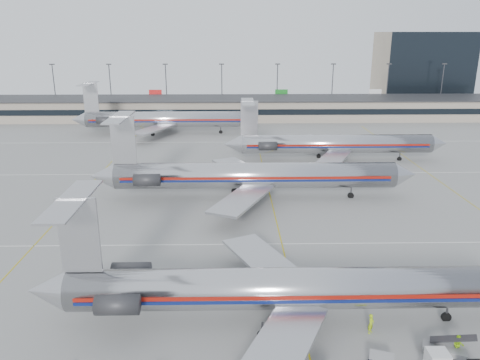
{
  "coord_description": "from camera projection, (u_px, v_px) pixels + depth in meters",
  "views": [
    {
      "loc": [
        -6.12,
        -41.83,
        24.47
      ],
      "look_at": [
        -4.87,
        21.75,
        4.5
      ],
      "focal_mm": 35.0,
      "sensor_mm": 36.0,
      "label": 1
    }
  ],
  "objects": [
    {
      "name": "ground",
      "position": [
        292.0,
        286.0,
        47.35
      ],
      "size": [
        260.0,
        260.0,
        0.0
      ],
      "primitive_type": "plane",
      "color": "gray",
      "rests_on": "ground"
    },
    {
      "name": "apron_markings",
      "position": [
        282.0,
        244.0,
        56.89
      ],
      "size": [
        160.0,
        0.15,
        0.02
      ],
      "primitive_type": "cube",
      "color": "silver",
      "rests_on": "ground"
    },
    {
      "name": "terminal",
      "position": [
        251.0,
        108.0,
        139.86
      ],
      "size": [
        162.0,
        17.0,
        6.25
      ],
      "color": "gray",
      "rests_on": "ground"
    },
    {
      "name": "light_mast_row",
      "position": [
        250.0,
        85.0,
        151.61
      ],
      "size": [
        163.6,
        0.4,
        15.28
      ],
      "color": "#38383D",
      "rests_on": "ground"
    },
    {
      "name": "distant_building",
      "position": [
        421.0,
        69.0,
        166.86
      ],
      "size": [
        30.0,
        20.0,
        25.0
      ],
      "primitive_type": "cube",
      "color": "tan",
      "rests_on": "ground"
    },
    {
      "name": "jet_foreground",
      "position": [
        284.0,
        288.0,
        40.4
      ],
      "size": [
        45.61,
        26.86,
        11.94
      ],
      "color": "#B9B9BE",
      "rests_on": "ground"
    },
    {
      "name": "jet_second_row",
      "position": [
        248.0,
        175.0,
        71.4
      ],
      "size": [
        49.89,
        29.38,
        13.06
      ],
      "color": "#B9B9BE",
      "rests_on": "ground"
    },
    {
      "name": "jet_third_row",
      "position": [
        332.0,
        144.0,
        92.9
      ],
      "size": [
        44.56,
        27.41,
        12.19
      ],
      "color": "#B9B9BE",
      "rests_on": "ground"
    },
    {
      "name": "jet_back_row",
      "position": [
        162.0,
        119.0,
        118.29
      ],
      "size": [
        47.39,
        29.15,
        12.96
      ],
      "color": "#B9B9BE",
      "rests_on": "ground"
    },
    {
      "name": "belt_loader",
      "position": [
        446.0,
        348.0,
        37.14
      ],
      "size": [
        3.99,
        2.37,
        2.05
      ],
      "rotation": [
        0.0,
        0.0,
        -0.4
      ],
      "color": "gray",
      "rests_on": "ground"
    },
    {
      "name": "ramp_worker_near",
      "position": [
        371.0,
        324.0,
        39.73
      ],
      "size": [
        0.75,
        0.78,
        1.79
      ],
      "primitive_type": "imported",
      "rotation": [
        0.0,
        0.0,
        0.88
      ],
      "color": "#A0C712",
      "rests_on": "ground"
    },
    {
      "name": "ramp_worker_far",
      "position": [
        458.0,
        345.0,
        37.01
      ],
      "size": [
        1.05,
        0.96,
        1.76
      ],
      "primitive_type": "imported",
      "rotation": [
        0.0,
        0.0,
        -0.42
      ],
      "color": "#87C412",
      "rests_on": "ground"
    }
  ]
}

